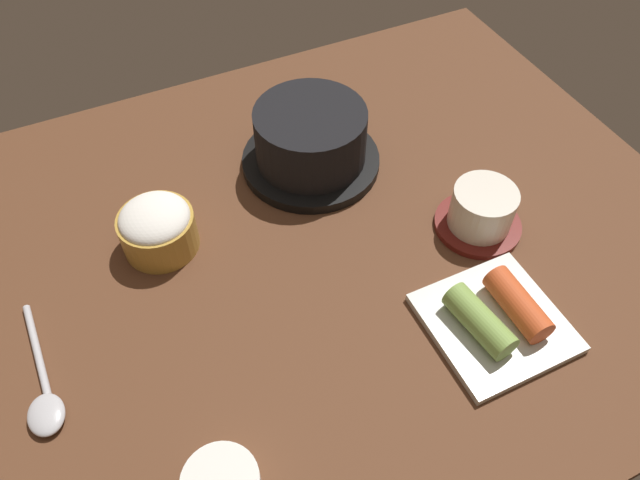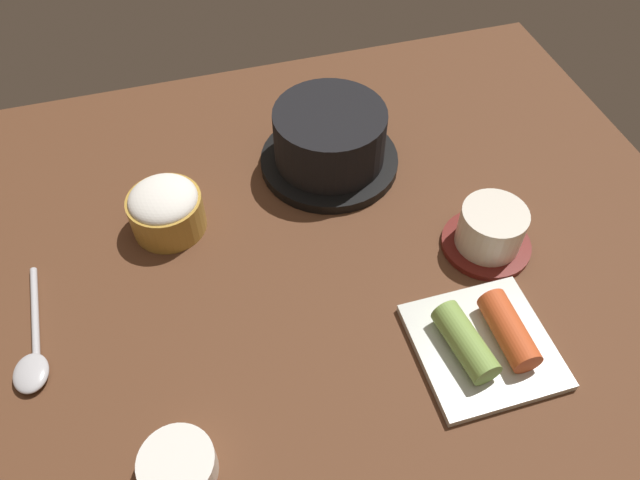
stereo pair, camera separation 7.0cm
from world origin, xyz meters
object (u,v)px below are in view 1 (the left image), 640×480
(rice_bowl, at_px, (157,227))
(stone_pot, at_px, (311,140))
(spoon, at_px, (44,397))
(kimchi_plate, at_px, (497,318))
(tea_cup_with_saucer, at_px, (482,211))

(rice_bowl, bearing_deg, stone_pot, 13.06)
(stone_pot, relative_size, spoon, 1.13)
(stone_pot, distance_m, kimchi_plate, 0.33)
(spoon, bearing_deg, stone_pot, 27.10)
(spoon, bearing_deg, tea_cup_with_saucer, 0.69)
(stone_pot, xyz_separation_m, kimchi_plate, (0.07, -0.32, -0.03))
(rice_bowl, distance_m, kimchi_plate, 0.40)
(stone_pot, height_order, tea_cup_with_saucer, stone_pot)
(tea_cup_with_saucer, bearing_deg, spoon, -179.31)
(rice_bowl, height_order, spoon, rice_bowl)
(kimchi_plate, bearing_deg, stone_pot, 103.23)
(stone_pot, bearing_deg, rice_bowl, -166.94)
(rice_bowl, xyz_separation_m, kimchi_plate, (0.30, -0.27, -0.02))
(tea_cup_with_saucer, bearing_deg, stone_pot, 126.43)
(rice_bowl, bearing_deg, spoon, -138.14)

